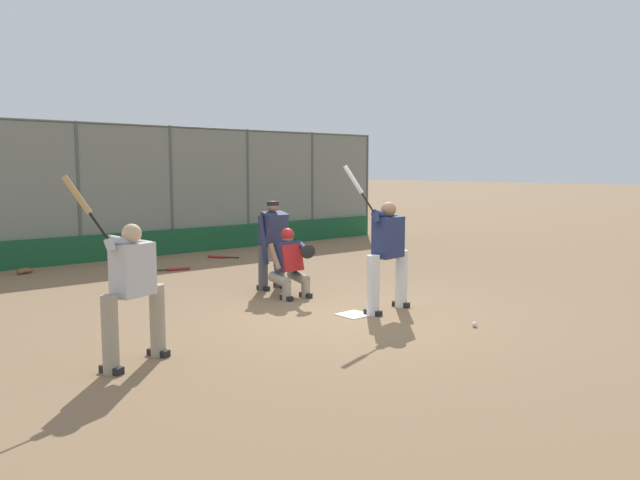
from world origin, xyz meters
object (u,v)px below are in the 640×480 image
object	(u,v)px
umpire_home	(273,242)
batter_on_deck	(133,289)
spare_bat_near_backstop	(176,269)
fielding_glove_on_dirt	(24,271)
catcher_behind_plate	(290,262)
baseball_loose	(475,324)
batter_at_plate	(387,252)
spare_bat_third_base_side	(219,257)

from	to	relation	value
umpire_home	batter_on_deck	xyz separation A→B (m)	(3.85, 2.57, 0.00)
spare_bat_near_backstop	fielding_glove_on_dirt	world-z (taller)	fielding_glove_on_dirt
catcher_behind_plate	umpire_home	bearing A→B (deg)	-103.54
umpire_home	baseball_loose	bearing A→B (deg)	97.43
spare_bat_near_backstop	catcher_behind_plate	bearing A→B (deg)	-74.19
baseball_loose	batter_at_plate	bearing A→B (deg)	-81.97
catcher_behind_plate	batter_on_deck	bearing A→B (deg)	27.49
batter_at_plate	baseball_loose	xyz separation A→B (m)	(-0.21, 1.49, -0.90)
baseball_loose	catcher_behind_plate	bearing A→B (deg)	-77.71
catcher_behind_plate	umpire_home	size ratio (longest dim) A/B	0.73
umpire_home	batter_on_deck	bearing A→B (deg)	34.14
batter_at_plate	batter_on_deck	size ratio (longest dim) A/B	1.06
spare_bat_near_backstop	fielding_glove_on_dirt	distance (m)	3.14
umpire_home	spare_bat_near_backstop	size ratio (longest dim) A/B	1.95
batter_at_plate	fielding_glove_on_dirt	distance (m)	8.14
spare_bat_near_backstop	fielding_glove_on_dirt	size ratio (longest dim) A/B	2.47
catcher_behind_plate	batter_on_deck	world-z (taller)	batter_on_deck
catcher_behind_plate	baseball_loose	bearing A→B (deg)	103.73
catcher_behind_plate	batter_on_deck	size ratio (longest dim) A/B	0.56
spare_bat_near_backstop	baseball_loose	world-z (taller)	baseball_loose
batter_at_plate	umpire_home	world-z (taller)	batter_at_plate
umpire_home	spare_bat_third_base_side	xyz separation A→B (m)	(-1.35, -4.08, -0.84)
spare_bat_near_backstop	baseball_loose	size ratio (longest dim) A/B	11.33
umpire_home	batter_at_plate	bearing A→B (deg)	96.86
fielding_glove_on_dirt	spare_bat_near_backstop	bearing A→B (deg)	146.60
spare_bat_near_backstop	batter_on_deck	bearing A→B (deg)	-108.24
batter_on_deck	baseball_loose	distance (m)	4.68
catcher_behind_plate	umpire_home	xyz separation A→B (m)	(-0.21, -0.79, 0.25)
batter_at_plate	spare_bat_near_backstop	bearing A→B (deg)	-91.67
spare_bat_third_base_side	spare_bat_near_backstop	bearing A→B (deg)	88.02
fielding_glove_on_dirt	batter_at_plate	bearing A→B (deg)	114.03
catcher_behind_plate	baseball_loose	xyz separation A→B (m)	(-0.72, 3.29, -0.58)
catcher_behind_plate	spare_bat_third_base_side	bearing A→B (deg)	-106.35
umpire_home	spare_bat_near_backstop	xyz separation A→B (m)	(0.38, -3.07, -0.84)
spare_bat_third_base_side	batter_on_deck	bearing A→B (deg)	109.63
fielding_glove_on_dirt	baseball_loose	world-z (taller)	fielding_glove_on_dirt
fielding_glove_on_dirt	catcher_behind_plate	bearing A→B (deg)	116.51
umpire_home	batter_on_deck	world-z (taller)	batter_on_deck
batter_at_plate	fielding_glove_on_dirt	bearing A→B (deg)	-74.39
spare_bat_third_base_side	baseball_loose	size ratio (longest dim) A/B	9.73
batter_at_plate	spare_bat_near_backstop	distance (m)	5.77
batter_at_plate	spare_bat_third_base_side	size ratio (longest dim) A/B	3.16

